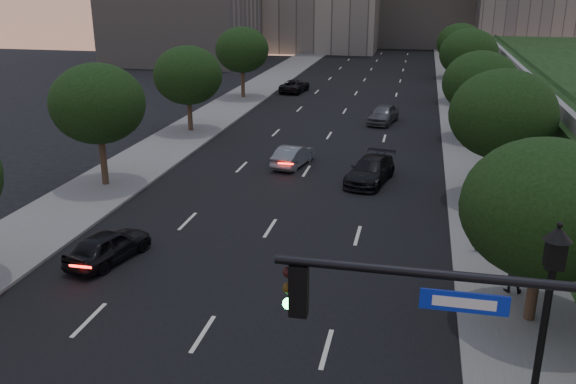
% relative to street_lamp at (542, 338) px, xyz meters
% --- Properties ---
extents(road_surface, '(16.00, 140.00, 0.02)m').
position_rel_street_lamp_xyz_m(road_surface, '(-9.52, 27.33, -2.62)').
color(road_surface, black).
rests_on(road_surface, ground).
extents(sidewalk_right, '(4.50, 140.00, 0.15)m').
position_rel_street_lamp_xyz_m(sidewalk_right, '(0.73, 27.33, -2.56)').
color(sidewalk_right, slate).
rests_on(sidewalk_right, ground).
extents(sidewalk_left, '(4.50, 140.00, 0.15)m').
position_rel_street_lamp_xyz_m(sidewalk_left, '(-19.77, 27.33, -2.56)').
color(sidewalk_left, slate).
rests_on(sidewalk_left, ground).
extents(parapet_wall, '(0.35, 90.00, 0.70)m').
position_rel_street_lamp_xyz_m(parapet_wall, '(3.98, 25.33, 1.72)').
color(parapet_wall, slate).
rests_on(parapet_wall, embankment).
extents(office_block_filler, '(18.00, 16.00, 14.00)m').
position_rel_street_lamp_xyz_m(office_block_filler, '(-35.52, 67.33, 4.37)').
color(office_block_filler, gray).
rests_on(office_block_filler, ground).
extents(tree_right_a, '(5.20, 5.20, 6.24)m').
position_rel_street_lamp_xyz_m(tree_right_a, '(0.78, 5.33, 1.39)').
color(tree_right_a, '#38281C').
rests_on(tree_right_a, ground).
extents(tree_right_b, '(5.20, 5.20, 6.74)m').
position_rel_street_lamp_xyz_m(tree_right_b, '(0.78, 17.33, 1.88)').
color(tree_right_b, '#38281C').
rests_on(tree_right_b, ground).
extents(tree_right_c, '(5.20, 5.20, 6.24)m').
position_rel_street_lamp_xyz_m(tree_right_c, '(0.78, 30.33, 1.39)').
color(tree_right_c, '#38281C').
rests_on(tree_right_c, ground).
extents(tree_right_d, '(5.20, 5.20, 6.74)m').
position_rel_street_lamp_xyz_m(tree_right_d, '(0.78, 44.33, 1.88)').
color(tree_right_d, '#38281C').
rests_on(tree_right_d, ground).
extents(tree_right_e, '(5.20, 5.20, 6.24)m').
position_rel_street_lamp_xyz_m(tree_right_e, '(0.78, 59.33, 1.39)').
color(tree_right_e, '#38281C').
rests_on(tree_right_e, ground).
extents(tree_left_b, '(5.00, 5.00, 6.71)m').
position_rel_street_lamp_xyz_m(tree_left_b, '(-19.82, 15.33, 1.94)').
color(tree_left_b, '#38281C').
rests_on(tree_left_b, ground).
extents(tree_left_c, '(5.00, 5.00, 6.34)m').
position_rel_street_lamp_xyz_m(tree_left_c, '(-19.82, 28.33, 1.57)').
color(tree_left_c, '#38281C').
rests_on(tree_left_c, ground).
extents(tree_left_d, '(5.00, 5.00, 6.71)m').
position_rel_street_lamp_xyz_m(tree_left_d, '(-19.82, 42.33, 1.94)').
color(tree_left_d, '#38281C').
rests_on(tree_left_d, ground).
extents(street_lamp, '(0.64, 0.64, 5.62)m').
position_rel_street_lamp_xyz_m(street_lamp, '(0.00, 0.00, 0.00)').
color(street_lamp, black).
rests_on(street_lamp, ground).
extents(sedan_near_left, '(2.50, 4.20, 1.34)m').
position_rel_street_lamp_xyz_m(sedan_near_left, '(-15.06, 6.68, -1.96)').
color(sedan_near_left, black).
rests_on(sedan_near_left, ground).
extents(sedan_mid_left, '(2.09, 4.11, 1.29)m').
position_rel_street_lamp_xyz_m(sedan_mid_left, '(-10.54, 21.32, -1.99)').
color(sedan_mid_left, slate).
rests_on(sedan_mid_left, ground).
extents(sedan_far_left, '(2.62, 4.79, 1.27)m').
position_rel_street_lamp_xyz_m(sedan_far_left, '(-15.70, 46.82, -2.00)').
color(sedan_far_left, black).
rests_on(sedan_far_left, ground).
extents(sedan_near_right, '(2.87, 5.08, 1.39)m').
position_rel_street_lamp_xyz_m(sedan_near_right, '(-5.68, 19.11, -1.94)').
color(sedan_near_right, black).
rests_on(sedan_near_right, ground).
extents(sedan_far_right, '(2.58, 4.64, 1.49)m').
position_rel_street_lamp_xyz_m(sedan_far_right, '(-5.97, 34.36, -1.89)').
color(sedan_far_right, '#4C4E52').
rests_on(sedan_far_right, ground).
extents(pedestrian_b, '(0.80, 0.63, 1.62)m').
position_rel_street_lamp_xyz_m(pedestrian_b, '(0.39, 7.18, -1.68)').
color(pedestrian_b, black).
rests_on(pedestrian_b, sidewalk_right).
extents(pedestrian_c, '(0.98, 0.49, 1.62)m').
position_rel_street_lamp_xyz_m(pedestrian_c, '(-0.39, 10.55, -1.67)').
color(pedestrian_c, black).
rests_on(pedestrian_c, sidewalk_right).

